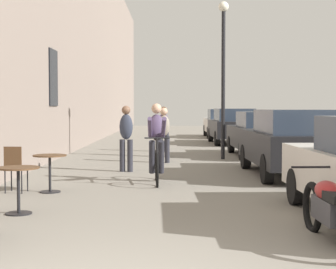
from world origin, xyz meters
The scene contains 15 objects.
building_facade_left centered at (-3.45, 14.00, 4.88)m, with size 0.54×68.00×9.76m.
cafe_table_mid centered at (-1.95, 3.79, 0.52)m, with size 0.64×0.64×0.72m.
cafe_table_far centered at (-1.94, 5.94, 0.52)m, with size 0.64×0.64×0.72m.
cafe_chair_far_toward_street centered at (-2.59, 5.86, 0.52)m, with size 0.41×0.41×0.89m.
cyclist_on_bicycle centered at (0.07, 7.30, 0.81)m, with size 0.52×1.76×1.74m.
pedestrian_near centered at (-0.76, 9.33, 0.94)m, with size 0.37×0.29×1.67m.
pedestrian_mid centered at (0.16, 11.57, 0.91)m, with size 0.36×0.27×1.61m.
pedestrian_far centered at (0.13, 13.53, 0.93)m, with size 0.35×0.26×1.65m.
pedestrian_furthest centered at (0.09, 15.65, 0.90)m, with size 0.34×0.24×1.59m.
street_lamp centered at (2.00, 12.69, 3.11)m, with size 0.32×0.32×4.90m.
parked_car_second centered at (3.22, 8.47, 0.82)m, with size 1.95×4.46×1.57m.
parked_car_third centered at (3.34, 13.70, 0.77)m, with size 1.84×4.21×1.48m.
parked_car_fourth centered at (3.11, 19.96, 0.81)m, with size 1.95×4.45×1.57m.
parked_car_fifth centered at (3.14, 25.30, 0.79)m, with size 1.83×4.30×1.53m.
parked_motorcycle centered at (2.28, 1.97, 0.40)m, with size 0.62×2.15×0.92m.
Camera 1 is at (0.39, -4.55, 1.63)m, focal length 59.01 mm.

